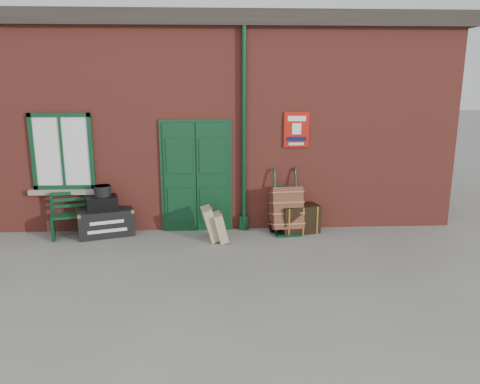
{
  "coord_description": "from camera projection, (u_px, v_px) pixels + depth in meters",
  "views": [
    {
      "loc": [
        0.1,
        -7.76,
        3.0
      ],
      "look_at": [
        0.53,
        0.6,
        1.0
      ],
      "focal_mm": 35.0,
      "sensor_mm": 36.0,
      "label": 1
    }
  ],
  "objects": [
    {
      "name": "porter_trolley",
      "position": [
        286.0,
        209.0,
        9.38
      ],
      "size": [
        0.67,
        0.71,
        1.26
      ],
      "rotation": [
        0.0,
        0.0,
        0.09
      ],
      "color": "#0C321B",
      "rests_on": "ground"
    },
    {
      "name": "ground",
      "position": [
        212.0,
        255.0,
        8.23
      ],
      "size": [
        80.0,
        80.0,
        0.0
      ],
      "primitive_type": "plane",
      "color": "gray",
      "rests_on": "ground"
    },
    {
      "name": "hatbox",
      "position": [
        103.0,
        191.0,
        9.13
      ],
      "size": [
        0.4,
        0.4,
        0.21
      ],
      "primitive_type": "cylinder",
      "rotation": [
        0.0,
        0.0,
        0.32
      ],
      "color": "black",
      "rests_on": "strongbox"
    },
    {
      "name": "bench",
      "position": [
        90.0,
        212.0,
        9.28
      ],
      "size": [
        1.53,
        0.82,
        0.91
      ],
      "rotation": [
        0.0,
        0.0,
        0.27
      ],
      "color": "#0F371E",
      "rests_on": "ground"
    },
    {
      "name": "station_building",
      "position": [
        211.0,
        117.0,
        11.12
      ],
      "size": [
        10.3,
        4.3,
        4.36
      ],
      "color": "brown",
      "rests_on": "ground"
    },
    {
      "name": "dark_trunk",
      "position": [
        298.0,
        218.0,
        9.46
      ],
      "size": [
        0.89,
        0.7,
        0.57
      ],
      "primitive_type": "cube",
      "rotation": [
        0.0,
        0.0,
        0.27
      ],
      "color": "black",
      "rests_on": "ground"
    },
    {
      "name": "houdini_trunk",
      "position": [
        106.0,
        222.0,
        9.27
      ],
      "size": [
        1.19,
        0.88,
        0.53
      ],
      "primitive_type": "cube",
      "rotation": [
        0.0,
        0.0,
        0.32
      ],
      "color": "black",
      "rests_on": "ground"
    },
    {
      "name": "suitcase_back",
      "position": [
        211.0,
        224.0,
        8.95
      ],
      "size": [
        0.41,
        0.5,
        0.66
      ],
      "primitive_type": "cube",
      "rotation": [
        0.0,
        -0.27,
        0.14
      ],
      "color": "tan",
      "rests_on": "ground"
    },
    {
      "name": "strongbox",
      "position": [
        102.0,
        203.0,
        9.18
      ],
      "size": [
        0.69,
        0.58,
        0.26
      ],
      "primitive_type": "cube",
      "rotation": [
        0.0,
        0.0,
        0.32
      ],
      "color": "black",
      "rests_on": "houdini_trunk"
    },
    {
      "name": "suitcase_front",
      "position": [
        220.0,
        227.0,
        8.88
      ],
      "size": [
        0.34,
        0.45,
        0.57
      ],
      "primitive_type": "cube",
      "rotation": [
        0.0,
        -0.24,
        0.14
      ],
      "color": "tan",
      "rests_on": "ground"
    }
  ]
}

